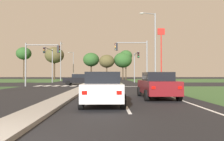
{
  "coord_description": "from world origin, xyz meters",
  "views": [
    {
      "loc": [
        2.67,
        -4.24,
        1.46
      ],
      "look_at": [
        3.29,
        29.48,
        2.11
      ],
      "focal_mm": 35.34,
      "sensor_mm": 36.0,
      "label": 1
    }
  ],
  "objects_px": {
    "car_silver_second": "(91,77)",
    "treeline_second": "(54,55)",
    "car_maroon_fifth": "(157,85)",
    "street_lamp_third": "(61,59)",
    "traffic_signal_far_right": "(136,61)",
    "fastfood_pole_sign": "(161,43)",
    "treeline_third": "(91,60)",
    "street_lamp_second": "(154,45)",
    "car_white_third": "(103,88)",
    "treeline_near": "(24,54)",
    "treeline_fourth": "(123,60)",
    "pedestrian_at_median": "(97,76)",
    "car_black_near": "(79,79)",
    "street_lamp_fourth": "(73,64)",
    "treeline_sixth": "(126,56)",
    "traffic_signal_near_right": "(135,55)",
    "traffic_signal_near_left": "(39,56)",
    "traffic_signal_far_left": "(50,59)",
    "car_grey_fourth": "(104,82)"
  },
  "relations": [
    {
      "from": "car_maroon_fifth",
      "to": "traffic_signal_far_right",
      "type": "distance_m",
      "value": 25.36
    },
    {
      "from": "car_white_third",
      "to": "traffic_signal_far_right",
      "type": "height_order",
      "value": "traffic_signal_far_right"
    },
    {
      "from": "pedestrian_at_median",
      "to": "treeline_near",
      "type": "bearing_deg",
      "value": 138.57
    },
    {
      "from": "traffic_signal_far_right",
      "to": "treeline_sixth",
      "type": "relative_size",
      "value": 0.65
    },
    {
      "from": "car_silver_second",
      "to": "traffic_signal_far_right",
      "type": "xyz_separation_m",
      "value": [
        9.86,
        -23.59,
        3.0
      ]
    },
    {
      "from": "treeline_near",
      "to": "pedestrian_at_median",
      "type": "bearing_deg",
      "value": -38.97
    },
    {
      "from": "street_lamp_fourth",
      "to": "treeline_near",
      "type": "relative_size",
      "value": 0.92
    },
    {
      "from": "treeline_near",
      "to": "treeline_fourth",
      "type": "relative_size",
      "value": 1.2
    },
    {
      "from": "car_black_near",
      "to": "car_white_third",
      "type": "relative_size",
      "value": 0.98
    },
    {
      "from": "street_lamp_third",
      "to": "treeline_third",
      "type": "distance_m",
      "value": 15.81
    },
    {
      "from": "street_lamp_fourth",
      "to": "car_black_near",
      "type": "bearing_deg",
      "value": -79.86
    },
    {
      "from": "car_white_third",
      "to": "traffic_signal_far_right",
      "type": "distance_m",
      "value": 28.72
    },
    {
      "from": "car_silver_second",
      "to": "treeline_third",
      "type": "relative_size",
      "value": 0.54
    },
    {
      "from": "fastfood_pole_sign",
      "to": "treeline_fourth",
      "type": "bearing_deg",
      "value": 133.22
    },
    {
      "from": "car_silver_second",
      "to": "car_maroon_fifth",
      "type": "distance_m",
      "value": 49.35
    },
    {
      "from": "fastfood_pole_sign",
      "to": "traffic_signal_far_right",
      "type": "bearing_deg",
      "value": -117.38
    },
    {
      "from": "traffic_signal_far_right",
      "to": "car_silver_second",
      "type": "bearing_deg",
      "value": 112.67
    },
    {
      "from": "traffic_signal_far_right",
      "to": "fastfood_pole_sign",
      "type": "distance_m",
      "value": 19.3
    },
    {
      "from": "street_lamp_third",
      "to": "fastfood_pole_sign",
      "type": "xyz_separation_m",
      "value": [
        24.9,
        1.35,
        4.18
      ]
    },
    {
      "from": "car_black_near",
      "to": "traffic_signal_far_right",
      "type": "relative_size",
      "value": 0.74
    },
    {
      "from": "car_maroon_fifth",
      "to": "street_lamp_third",
      "type": "bearing_deg",
      "value": 109.9
    },
    {
      "from": "street_lamp_third",
      "to": "fastfood_pole_sign",
      "type": "height_order",
      "value": "fastfood_pole_sign"
    },
    {
      "from": "street_lamp_second",
      "to": "street_lamp_fourth",
      "type": "relative_size",
      "value": 1.06
    },
    {
      "from": "car_silver_second",
      "to": "traffic_signal_near_right",
      "type": "xyz_separation_m",
      "value": [
        8.39,
        -34.66,
        3.1
      ]
    },
    {
      "from": "fastfood_pole_sign",
      "to": "treeline_near",
      "type": "bearing_deg",
      "value": 164.26
    },
    {
      "from": "traffic_signal_far_left",
      "to": "car_white_third",
      "type": "bearing_deg",
      "value": -70.45
    },
    {
      "from": "car_silver_second",
      "to": "traffic_signal_far_right",
      "type": "relative_size",
      "value": 0.78
    },
    {
      "from": "street_lamp_third",
      "to": "treeline_second",
      "type": "height_order",
      "value": "treeline_second"
    },
    {
      "from": "traffic_signal_far_right",
      "to": "treeline_fourth",
      "type": "relative_size",
      "value": 0.71
    },
    {
      "from": "car_silver_second",
      "to": "treeline_second",
      "type": "bearing_deg",
      "value": -15.45
    },
    {
      "from": "treeline_third",
      "to": "street_lamp_second",
      "type": "bearing_deg",
      "value": -74.44
    },
    {
      "from": "car_maroon_fifth",
      "to": "treeline_sixth",
      "type": "bearing_deg",
      "value": 87.47
    },
    {
      "from": "car_maroon_fifth",
      "to": "traffic_signal_near_left",
      "type": "relative_size",
      "value": 0.83
    },
    {
      "from": "traffic_signal_far_right",
      "to": "street_lamp_fourth",
      "type": "bearing_deg",
      "value": 115.76
    },
    {
      "from": "car_white_third",
      "to": "street_lamp_fourth",
      "type": "height_order",
      "value": "street_lamp_fourth"
    },
    {
      "from": "car_black_near",
      "to": "fastfood_pole_sign",
      "type": "bearing_deg",
      "value": -37.22
    },
    {
      "from": "treeline_fourth",
      "to": "treeline_second",
      "type": "bearing_deg",
      "value": 178.24
    },
    {
      "from": "treeline_second",
      "to": "treeline_sixth",
      "type": "height_order",
      "value": "treeline_second"
    },
    {
      "from": "treeline_near",
      "to": "treeline_fourth",
      "type": "distance_m",
      "value": 29.6
    },
    {
      "from": "traffic_signal_far_right",
      "to": "pedestrian_at_median",
      "type": "distance_m",
      "value": 11.89
    },
    {
      "from": "fastfood_pole_sign",
      "to": "treeline_fourth",
      "type": "xyz_separation_m",
      "value": [
        -9.01,
        9.59,
        -3.68
      ]
    },
    {
      "from": "car_silver_second",
      "to": "fastfood_pole_sign",
      "type": "xyz_separation_m",
      "value": [
        18.34,
        -7.2,
        8.65
      ]
    },
    {
      "from": "treeline_second",
      "to": "car_white_third",
      "type": "bearing_deg",
      "value": -74.08
    },
    {
      "from": "car_grey_fourth",
      "to": "traffic_signal_near_left",
      "type": "relative_size",
      "value": 0.77
    },
    {
      "from": "car_white_third",
      "to": "car_maroon_fifth",
      "type": "bearing_deg",
      "value": 42.17
    },
    {
      "from": "traffic_signal_far_right",
      "to": "treeline_near",
      "type": "distance_m",
      "value": 40.74
    },
    {
      "from": "street_lamp_fourth",
      "to": "car_maroon_fifth",
      "type": "bearing_deg",
      "value": -76.13
    },
    {
      "from": "car_silver_second",
      "to": "car_white_third",
      "type": "bearing_deg",
      "value": 95.18
    },
    {
      "from": "treeline_near",
      "to": "street_lamp_fourth",
      "type": "bearing_deg",
      "value": 27.42
    },
    {
      "from": "traffic_signal_far_left",
      "to": "street_lamp_third",
      "type": "relative_size",
      "value": 0.65
    }
  ]
}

